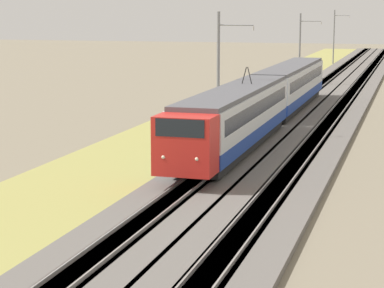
{
  "coord_description": "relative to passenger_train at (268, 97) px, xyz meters",
  "views": [
    {
      "loc": [
        -4.04,
        -10.25,
        8.71
      ],
      "look_at": [
        30.53,
        0.0,
        2.27
      ],
      "focal_mm": 70.0,
      "sensor_mm": 36.0,
      "label": 1
    }
  ],
  "objects": [
    {
      "name": "ballast_main",
      "position": [
        -0.2,
        0.0,
        -2.28
      ],
      "size": [
        240.0,
        4.4,
        0.3
      ],
      "color": "#605B56",
      "rests_on": "ground"
    },
    {
      "name": "ballast_adjacent",
      "position": [
        -0.2,
        -4.2,
        -2.28
      ],
      "size": [
        240.0,
        4.4,
        0.3
      ],
      "color": "#605B56",
      "rests_on": "ground"
    },
    {
      "name": "catenary_mast_far",
      "position": [
        32.66,
        2.48,
        1.92
      ],
      "size": [
        0.22,
        2.56,
        8.42
      ],
      "color": "slate",
      "rests_on": "ground"
    },
    {
      "name": "track_adjacent",
      "position": [
        -0.2,
        -4.2,
        -2.27
      ],
      "size": [
        240.0,
        1.57,
        0.45
      ],
      "color": "#4C4238",
      "rests_on": "ground"
    },
    {
      "name": "grass_verge",
      "position": [
        -0.2,
        5.36,
        -2.37
      ],
      "size": [
        240.0,
        8.53,
        0.12
      ],
      "color": "#99934C",
      "rests_on": "ground"
    },
    {
      "name": "track_main",
      "position": [
        -0.2,
        0.0,
        -2.27
      ],
      "size": [
        240.0,
        1.57,
        0.45
      ],
      "color": "#4C4238",
      "rests_on": "ground"
    },
    {
      "name": "catenary_mast_distant",
      "position": [
        70.15,
        2.49,
        2.13
      ],
      "size": [
        0.22,
        2.56,
        8.83
      ],
      "color": "slate",
      "rests_on": "ground"
    },
    {
      "name": "catenary_mast_mid",
      "position": [
        -4.83,
        2.48,
        2.04
      ],
      "size": [
        0.22,
        2.56,
        8.65
      ],
      "color": "slate",
      "rests_on": "ground"
    },
    {
      "name": "passenger_train",
      "position": [
        0.0,
        0.0,
        0.0
      ],
      "size": [
        42.95,
        2.99,
        5.16
      ],
      "rotation": [
        0.0,
        0.0,
        3.14
      ],
      "color": "red",
      "rests_on": "ground"
    }
  ]
}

